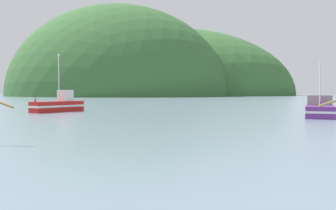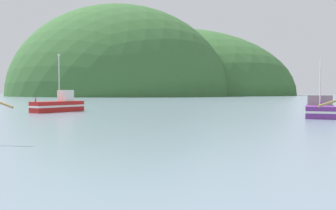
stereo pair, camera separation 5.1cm
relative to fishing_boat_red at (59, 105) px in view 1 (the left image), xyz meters
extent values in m
ellipsoid|color=#386633|center=(-41.48, 191.60, -0.84)|extent=(156.54, 125.23, 85.64)
ellipsoid|color=#386633|center=(-58.19, 141.50, -0.84)|extent=(121.43, 97.14, 96.98)
cube|color=red|center=(-0.04, -0.15, -0.19)|extent=(3.66, 7.11, 1.28)
cube|color=white|center=(-0.04, -0.15, -0.13)|extent=(3.69, 7.19, 0.23)
cone|color=red|center=(-0.94, -3.19, 0.80)|extent=(0.25, 0.25, 0.70)
cube|color=silver|center=(0.30, 1.02, 1.13)|extent=(1.80, 1.73, 1.37)
cylinder|color=silver|center=(0.02, 0.07, 3.20)|extent=(0.12, 0.12, 5.52)
cube|color=white|center=(0.02, 0.07, 6.08)|extent=(0.13, 0.35, 0.20)
cube|color=#6B2D84|center=(29.42, -0.48, -0.28)|extent=(3.08, 6.75, 1.12)
cube|color=white|center=(29.42, -0.48, -0.22)|extent=(3.11, 6.82, 0.20)
cone|color=#6B2D84|center=(29.17, -3.48, 0.63)|extent=(0.22, 0.22, 0.70)
cube|color=gray|center=(29.51, 0.64, 0.77)|extent=(2.41, 1.83, 0.99)
cylinder|color=silver|center=(29.42, -0.48, 2.47)|extent=(0.12, 0.12, 4.39)
cube|color=white|center=(29.42, -0.48, 4.79)|extent=(0.06, 0.36, 0.20)
camera|label=1|loc=(25.39, -38.28, 1.65)|focal=38.72mm
camera|label=2|loc=(25.44, -38.26, 1.65)|focal=38.72mm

